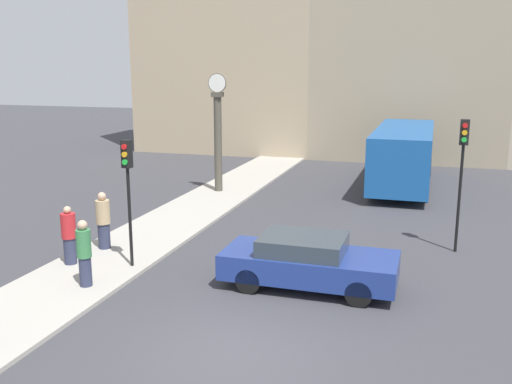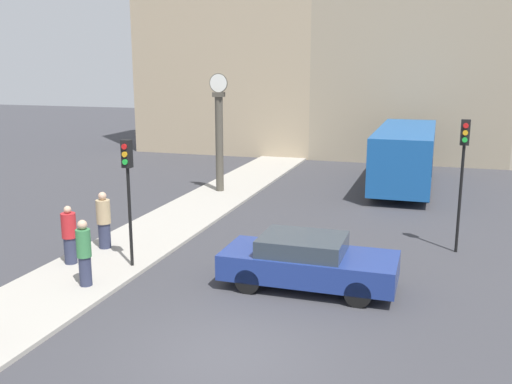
{
  "view_description": "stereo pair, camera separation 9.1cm",
  "coord_description": "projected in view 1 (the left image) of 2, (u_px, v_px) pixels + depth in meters",
  "views": [
    {
      "loc": [
        3.58,
        -9.75,
        5.62
      ],
      "look_at": [
        -1.04,
        5.03,
        2.19
      ],
      "focal_mm": 40.0,
      "sensor_mm": 36.0,
      "label": 1
    },
    {
      "loc": [
        3.66,
        -9.72,
        5.62
      ],
      "look_at": [
        -1.04,
        5.03,
        2.19
      ],
      "focal_mm": 40.0,
      "sensor_mm": 36.0,
      "label": 2
    }
  ],
  "objects": [
    {
      "name": "ground_plane",
      "position": [
        230.0,
        355.0,
        11.34
      ],
      "size": [
        120.0,
        120.0,
        0.0
      ],
      "primitive_type": "plane",
      "color": "#38383D"
    },
    {
      "name": "sidewalk_corner",
      "position": [
        201.0,
        206.0,
        23.2
      ],
      "size": [
        2.85,
        26.18,
        0.1
      ],
      "primitive_type": "cube",
      "color": "#A39E93",
      "rests_on": "ground_plane"
    },
    {
      "name": "building_row",
      "position": [
        378.0,
        17.0,
        34.18
      ],
      "size": [
        30.99,
        5.0,
        19.19
      ],
      "color": "tan",
      "rests_on": "ground_plane"
    },
    {
      "name": "pedestrian_tan_coat",
      "position": [
        103.0,
        221.0,
        17.46
      ],
      "size": [
        0.43,
        0.43,
        1.77
      ],
      "color": "#2D334C",
      "rests_on": "sidewalk_corner"
    },
    {
      "name": "sedan_car",
      "position": [
        308.0,
        261.0,
        14.67
      ],
      "size": [
        4.45,
        1.9,
        1.36
      ],
      "color": "navy",
      "rests_on": "ground_plane"
    },
    {
      "name": "pedestrian_green_hoodie",
      "position": [
        84.0,
        253.0,
        14.44
      ],
      "size": [
        0.37,
        0.37,
        1.74
      ],
      "color": "#2D334C",
      "rests_on": "sidewalk_corner"
    },
    {
      "name": "traffic_light_far",
      "position": [
        462.0,
        159.0,
        17.01
      ],
      "size": [
        0.26,
        0.24,
        4.08
      ],
      "color": "black",
      "rests_on": "ground_plane"
    },
    {
      "name": "street_clock",
      "position": [
        218.0,
        135.0,
        25.21
      ],
      "size": [
        0.84,
        0.45,
        5.2
      ],
      "color": "#4C473D",
      "rests_on": "sidewalk_corner"
    },
    {
      "name": "pedestrian_red_top",
      "position": [
        69.0,
        236.0,
        16.09
      ],
      "size": [
        0.41,
        0.41,
        1.68
      ],
      "color": "#2D334C",
      "rests_on": "sidewalk_corner"
    },
    {
      "name": "bus_distant",
      "position": [
        404.0,
        153.0,
        26.8
      ],
      "size": [
        2.55,
        9.12,
        2.79
      ],
      "color": "#195199",
      "rests_on": "ground_plane"
    },
    {
      "name": "traffic_light_near",
      "position": [
        128.0,
        177.0,
        15.54
      ],
      "size": [
        0.26,
        0.24,
        3.57
      ],
      "color": "black",
      "rests_on": "sidewalk_corner"
    }
  ]
}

